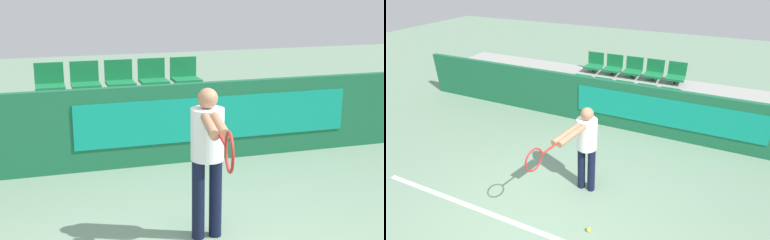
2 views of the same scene
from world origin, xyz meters
TOP-DOWN VIEW (x-y plane):
  - ground_plane at (0.00, 0.00)m, footprint 30.00×30.00m
  - court_baseline at (0.00, -0.01)m, footprint 6.25×0.08m
  - barrier_wall at (0.03, 3.50)m, footprint 11.07×0.14m
  - bleacher_tier_front at (0.00, 4.02)m, footprint 10.67×0.87m
  - bleacher_tier_middle at (0.00, 4.90)m, footprint 10.67×0.87m
  - stadium_chair_0 at (-1.11, 4.14)m, footprint 0.46×0.43m
  - stadium_chair_1 at (-0.56, 4.14)m, footprint 0.46×0.43m
  - stadium_chair_2 at (0.00, 4.14)m, footprint 0.46×0.43m
  - stadium_chair_3 at (0.56, 4.14)m, footprint 0.46×0.43m
  - stadium_chair_4 at (1.11, 4.14)m, footprint 0.46×0.43m
  - stadium_chair_5 at (-1.11, 5.01)m, footprint 0.46×0.43m
  - stadium_chair_6 at (-0.56, 5.01)m, footprint 0.46×0.43m
  - stadium_chair_7 at (0.00, 5.01)m, footprint 0.46×0.43m
  - stadium_chair_8 at (0.56, 5.01)m, footprint 0.46×0.43m
  - stadium_chair_9 at (1.11, 5.01)m, footprint 0.46×0.43m
  - tennis_player at (0.25, 1.11)m, footprint 0.43×1.53m
  - tennis_ball at (0.68, 0.31)m, footprint 0.07×0.07m

SIDE VIEW (x-z plane):
  - ground_plane at x=0.00m, z-range 0.00..0.00m
  - court_baseline at x=0.00m, z-range 0.00..0.01m
  - tennis_ball at x=0.68m, z-range 0.00..0.07m
  - bleacher_tier_front at x=0.00m, z-range 0.00..0.38m
  - bleacher_tier_middle at x=0.00m, z-range 0.00..0.77m
  - barrier_wall at x=0.03m, z-range 0.00..1.15m
  - stadium_chair_0 at x=-1.11m, z-range 0.35..0.86m
  - stadium_chair_1 at x=-0.56m, z-range 0.35..0.86m
  - stadium_chair_2 at x=0.00m, z-range 0.35..0.86m
  - stadium_chair_3 at x=0.56m, z-range 0.35..0.86m
  - stadium_chair_4 at x=1.11m, z-range 0.35..0.86m
  - tennis_player at x=0.25m, z-range 0.19..1.75m
  - stadium_chair_5 at x=-1.11m, z-range 0.73..1.25m
  - stadium_chair_6 at x=-0.56m, z-range 0.73..1.25m
  - stadium_chair_7 at x=0.00m, z-range 0.73..1.25m
  - stadium_chair_8 at x=0.56m, z-range 0.73..1.25m
  - stadium_chair_9 at x=1.11m, z-range 0.73..1.25m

